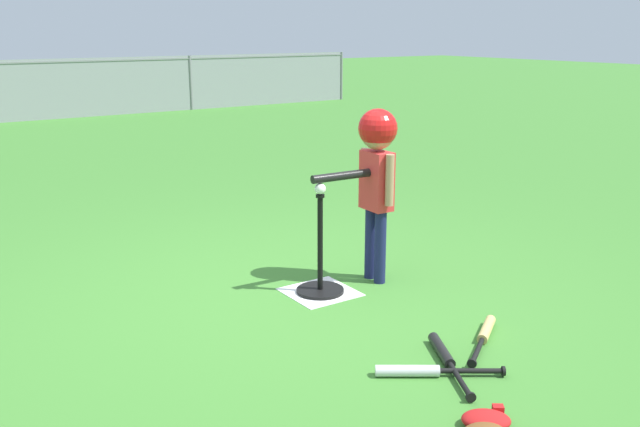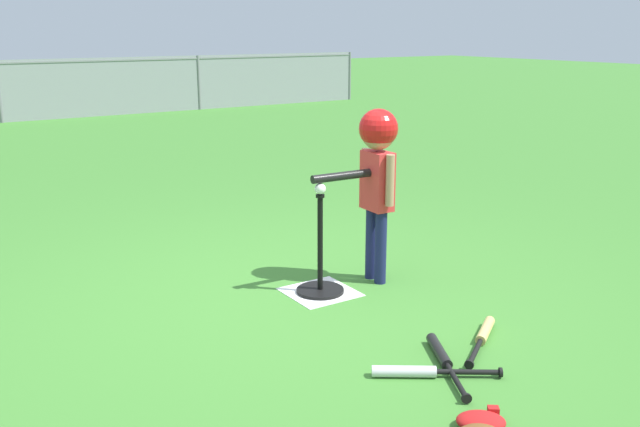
# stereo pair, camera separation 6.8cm
# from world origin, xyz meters

# --- Properties ---
(ground_plane) EXTENTS (60.00, 60.00, 0.00)m
(ground_plane) POSITION_xyz_m (0.00, 0.00, 0.00)
(ground_plane) COLOR #3D7A2D
(home_plate) EXTENTS (0.44, 0.44, 0.01)m
(home_plate) POSITION_xyz_m (0.27, 0.00, 0.00)
(home_plate) COLOR white
(home_plate) RESTS_ON ground_plane
(batting_tee) EXTENTS (0.32, 0.32, 0.68)m
(batting_tee) POSITION_xyz_m (0.27, 0.00, 0.11)
(batting_tee) COLOR black
(batting_tee) RESTS_ON ground_plane
(baseball_on_tee) EXTENTS (0.07, 0.07, 0.07)m
(baseball_on_tee) POSITION_xyz_m (0.27, 0.00, 0.72)
(baseball_on_tee) COLOR white
(baseball_on_tee) RESTS_ON batting_tee
(batter_child) EXTENTS (0.64, 0.34, 1.21)m
(batter_child) POSITION_xyz_m (0.72, -0.02, 0.86)
(batter_child) COLOR #191E4C
(batter_child) RESTS_ON ground_plane
(spare_bat_silver) EXTENTS (0.58, 0.42, 0.06)m
(spare_bat_silver) POSITION_xyz_m (0.05, -1.25, 0.03)
(spare_bat_silver) COLOR silver
(spare_bat_silver) RESTS_ON ground_plane
(spare_bat_wood) EXTENTS (0.54, 0.39, 0.06)m
(spare_bat_wood) POSITION_xyz_m (0.65, -1.13, 0.03)
(spare_bat_wood) COLOR #DBB266
(spare_bat_wood) RESTS_ON ground_plane
(spare_bat_black) EXTENTS (0.36, 0.62, 0.06)m
(spare_bat_black) POSITION_xyz_m (0.27, -1.20, 0.03)
(spare_bat_black) COLOR black
(spare_bat_black) RESTS_ON ground_plane
(glove_by_plate) EXTENTS (0.27, 0.26, 0.07)m
(glove_by_plate) POSITION_xyz_m (-0.02, -1.77, 0.04)
(glove_by_plate) COLOR #B21919
(glove_by_plate) RESTS_ON ground_plane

